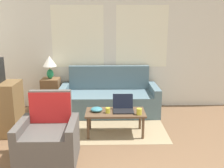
{
  "coord_description": "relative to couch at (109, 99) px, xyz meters",
  "views": [
    {
      "loc": [
        -0.15,
        -1.48,
        1.88
      ],
      "look_at": [
        -0.06,
        3.17,
        0.75
      ],
      "focal_mm": 42.0,
      "sensor_mm": 36.0,
      "label": 1
    }
  ],
  "objects": [
    {
      "name": "cup_navy",
      "position": [
        0.47,
        -1.25,
        0.17
      ],
      "size": [
        0.09,
        0.09,
        0.1
      ],
      "color": "gold",
      "rests_on": "coffee_table"
    },
    {
      "name": "snack_bowl",
      "position": [
        -0.22,
        -1.09,
        0.16
      ],
      "size": [
        0.2,
        0.2,
        0.07
      ],
      "color": "teal",
      "rests_on": "coffee_table"
    },
    {
      "name": "cup_yellow",
      "position": [
        -0.04,
        -1.16,
        0.17
      ],
      "size": [
        0.08,
        0.08,
        0.09
      ],
      "color": "gold",
      "rests_on": "coffee_table"
    },
    {
      "name": "table_lamp",
      "position": [
        -1.23,
        0.15,
        0.74
      ],
      "size": [
        0.29,
        0.29,
        0.48
      ],
      "color": "#1E8451",
      "rests_on": "side_table"
    },
    {
      "name": "couch",
      "position": [
        0.0,
        0.0,
        0.0
      ],
      "size": [
        1.99,
        0.85,
        0.94
      ],
      "color": "slate",
      "rests_on": "ground_plane"
    },
    {
      "name": "coffee_table",
      "position": [
        0.09,
        -1.1,
        0.07
      ],
      "size": [
        0.99,
        0.5,
        0.4
      ],
      "color": "brown",
      "rests_on": "ground_plane"
    },
    {
      "name": "armchair",
      "position": [
        -0.85,
        -1.92,
        0.01
      ],
      "size": [
        0.78,
        0.71,
        0.92
      ],
      "color": "#514C47",
      "rests_on": "ground_plane"
    },
    {
      "name": "laptop",
      "position": [
        0.22,
        -1.06,
        0.18
      ],
      "size": [
        0.34,
        0.32,
        0.26
      ],
      "color": "black",
      "rests_on": "coffee_table"
    },
    {
      "name": "side_table",
      "position": [
        -1.23,
        0.15,
        0.07
      ],
      "size": [
        0.37,
        0.37,
        0.7
      ],
      "color": "brown",
      "rests_on": "ground_plane"
    },
    {
      "name": "wall_back",
      "position": [
        0.1,
        0.43,
        1.03
      ],
      "size": [
        6.47,
        0.06,
        2.6
      ],
      "color": "silver",
      "rests_on": "ground_plane"
    },
    {
      "name": "rug",
      "position": [
        0.09,
        -0.59,
        -0.27
      ],
      "size": [
        1.78,
        1.87,
        0.01
      ],
      "color": "#9E8966",
      "rests_on": "ground_plane"
    }
  ]
}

